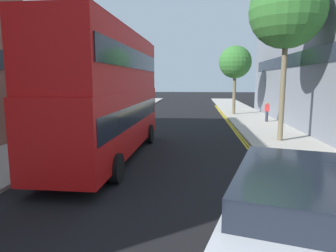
{
  "coord_description": "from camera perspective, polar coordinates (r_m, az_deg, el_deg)",
  "views": [
    {
      "loc": [
        1.5,
        -0.06,
        3.5
      ],
      "look_at": [
        0.5,
        11.0,
        1.8
      ],
      "focal_mm": 32.07,
      "sensor_mm": 36.0,
      "label": 1
    }
  ],
  "objects": [
    {
      "name": "sidewalk_right",
      "position": [
        17.17,
        22.02,
        -3.46
      ],
      "size": [
        4.0,
        80.0,
        0.14
      ],
      "primitive_type": "cube",
      "color": "#ADA89E",
      "rests_on": "ground"
    },
    {
      "name": "sidewalk_left",
      "position": [
        18.27,
        -20.93,
        -2.7
      ],
      "size": [
        4.0,
        80.0,
        0.14
      ],
      "primitive_type": "cube",
      "color": "#ADA89E",
      "rests_on": "ground"
    },
    {
      "name": "kerb_line_outer",
      "position": [
        14.78,
        16.4,
        -5.34
      ],
      "size": [
        0.1,
        56.0,
        0.01
      ],
      "primitive_type": "cube",
      "color": "yellow",
      "rests_on": "ground"
    },
    {
      "name": "kerb_line_inner",
      "position": [
        14.75,
        15.79,
        -5.34
      ],
      "size": [
        0.1,
        56.0,
        0.01
      ],
      "primitive_type": "cube",
      "color": "yellow",
      "rests_on": "ground"
    },
    {
      "name": "double_decker_bus_away",
      "position": [
        13.65,
        -11.2,
        6.56
      ],
      "size": [
        2.95,
        10.85,
        5.64
      ],
      "color": "#B20F0F",
      "rests_on": "ground"
    },
    {
      "name": "taxi_minivan",
      "position": [
        5.24,
        22.58,
        -19.67
      ],
      "size": [
        3.12,
        5.14,
        2.12
      ],
      "color": "silver",
      "rests_on": "ground"
    },
    {
      "name": "pedestrian_far",
      "position": [
        25.77,
        18.29,
        2.67
      ],
      "size": [
        0.34,
        0.22,
        1.62
      ],
      "color": "#2D2D38",
      "rests_on": "sidewalk_right"
    },
    {
      "name": "street_tree_near",
      "position": [
        30.64,
        12.65,
        11.7
      ],
      "size": [
        3.16,
        3.16,
        6.69
      ],
      "color": "#6B6047",
      "rests_on": "sidewalk_right"
    },
    {
      "name": "street_tree_mid",
      "position": [
        18.11,
        21.71,
        19.67
      ],
      "size": [
        4.0,
        4.0,
        9.02
      ],
      "color": "#6B6047",
      "rests_on": "sidewalk_right"
    }
  ]
}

